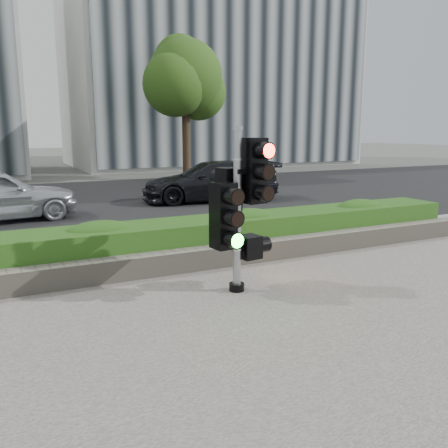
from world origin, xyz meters
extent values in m
plane|color=#51514C|center=(0.00, 0.00, 0.00)|extent=(120.00, 120.00, 0.00)
cube|color=#9E9389|center=(0.00, -2.50, 0.01)|extent=(16.00, 11.00, 0.03)
cube|color=black|center=(0.00, 10.00, 0.01)|extent=(60.00, 13.00, 0.02)
cube|color=gray|center=(0.00, 3.15, 0.06)|extent=(60.00, 0.25, 0.12)
cube|color=gray|center=(0.00, 1.90, 0.20)|extent=(12.00, 0.32, 0.34)
cube|color=#47912C|center=(0.00, 2.55, 0.37)|extent=(12.00, 1.00, 0.68)
cube|color=#B7B7B2|center=(11.00, 25.00, 6.00)|extent=(18.00, 10.00, 12.00)
cylinder|color=black|center=(5.50, 15.50, 1.79)|extent=(0.36, 0.36, 3.58)
sphere|color=#295017|center=(5.50, 15.50, 4.61)|extent=(3.33, 3.33, 3.33)
sphere|color=#295017|center=(6.27, 15.82, 3.97)|extent=(2.56, 2.56, 2.56)
sphere|color=#295017|center=(4.86, 15.12, 4.22)|extent=(2.82, 2.82, 2.82)
sphere|color=#295017|center=(5.50, 16.14, 5.38)|extent=(2.30, 2.30, 2.30)
cylinder|color=black|center=(0.29, 0.66, 0.08)|extent=(0.22, 0.22, 0.11)
cylinder|color=gray|center=(0.29, 0.66, 1.15)|extent=(0.11, 0.11, 2.23)
cylinder|color=gray|center=(0.29, 0.66, 2.29)|extent=(0.14, 0.14, 0.05)
cube|color=#FF1107|center=(0.54, 0.66, 1.72)|extent=(0.32, 0.32, 0.89)
cube|color=#14E51E|center=(0.05, 0.59, 1.14)|extent=(0.32, 0.32, 0.89)
cube|color=black|center=(0.29, 0.91, 1.45)|extent=(0.32, 0.32, 0.61)
cube|color=orange|center=(0.52, 0.72, 0.63)|extent=(0.32, 0.32, 0.33)
imported|color=black|center=(3.63, 8.79, 0.65)|extent=(4.59, 2.43, 1.27)
camera|label=1|loc=(-2.71, -5.00, 2.27)|focal=38.00mm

